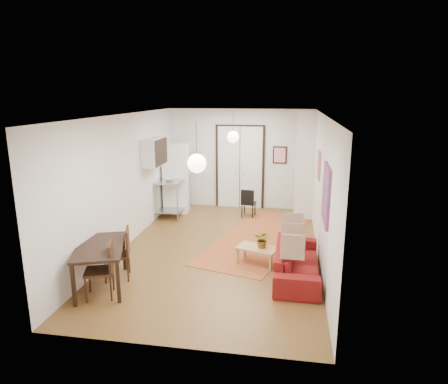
% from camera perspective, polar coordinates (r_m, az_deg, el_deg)
% --- Properties ---
extents(floor, '(7.00, 7.00, 0.00)m').
position_cam_1_polar(floor, '(8.80, -0.65, -8.25)').
color(floor, brown).
rests_on(floor, ground).
extents(ceiling, '(4.20, 7.00, 0.02)m').
position_cam_1_polar(ceiling, '(8.17, -0.71, 10.95)').
color(ceiling, white).
rests_on(ceiling, wall_back).
extents(wall_back, '(4.20, 0.02, 2.90)m').
position_cam_1_polar(wall_back, '(11.77, 2.33, 4.73)').
color(wall_back, silver).
rests_on(wall_back, floor).
extents(wall_front, '(4.20, 0.02, 2.90)m').
position_cam_1_polar(wall_front, '(5.10, -7.65, -7.70)').
color(wall_front, silver).
rests_on(wall_front, floor).
extents(wall_left, '(0.02, 7.00, 2.90)m').
position_cam_1_polar(wall_left, '(8.97, -14.01, 1.45)').
color(wall_left, silver).
rests_on(wall_left, floor).
extents(wall_right, '(0.02, 7.00, 2.90)m').
position_cam_1_polar(wall_right, '(8.27, 13.80, 0.42)').
color(wall_right, silver).
rests_on(wall_right, floor).
extents(double_doors, '(1.44, 0.06, 2.50)m').
position_cam_1_polar(double_doors, '(11.76, 2.29, 3.50)').
color(double_doors, white).
rests_on(double_doors, wall_back).
extents(stub_partition, '(0.50, 0.10, 2.90)m').
position_cam_1_polar(stub_partition, '(10.75, 11.53, 3.59)').
color(stub_partition, silver).
rests_on(stub_partition, floor).
extents(wall_cabinet, '(0.35, 1.00, 0.70)m').
position_cam_1_polar(wall_cabinet, '(10.20, -9.91, 5.69)').
color(wall_cabinet, white).
rests_on(wall_cabinet, wall_left).
extents(painting_popart, '(0.05, 1.00, 1.00)m').
position_cam_1_polar(painting_popart, '(7.01, 14.40, -0.32)').
color(painting_popart, red).
rests_on(painting_popart, wall_right).
extents(painting_abstract, '(0.05, 0.50, 0.60)m').
position_cam_1_polar(painting_abstract, '(8.98, 13.42, 3.77)').
color(painting_abstract, beige).
rests_on(painting_abstract, wall_right).
extents(poster_back, '(0.40, 0.03, 0.50)m').
position_cam_1_polar(poster_back, '(11.63, 7.97, 5.25)').
color(poster_back, red).
rests_on(poster_back, wall_back).
extents(print_left, '(0.03, 0.44, 0.54)m').
position_cam_1_polar(print_left, '(10.71, -9.80, 6.34)').
color(print_left, '#915A3C').
rests_on(print_left, wall_left).
extents(pendant_back, '(0.30, 0.30, 0.80)m').
position_cam_1_polar(pendant_back, '(10.19, 1.30, 7.87)').
color(pendant_back, silver).
rests_on(pendant_back, ceiling).
extents(pendant_front, '(0.30, 0.30, 0.80)m').
position_cam_1_polar(pendant_front, '(6.29, -3.91, 4.09)').
color(pendant_front, silver).
rests_on(pendant_front, ceiling).
extents(kilim_rug, '(2.62, 4.53, 0.01)m').
position_cam_1_polar(kilim_rug, '(9.56, 5.01, -6.44)').
color(kilim_rug, '#AE572B').
rests_on(kilim_rug, floor).
extents(sofa, '(2.03, 0.81, 0.59)m').
position_cam_1_polar(sofa, '(7.62, 10.37, -9.72)').
color(sofa, maroon).
rests_on(sofa, floor).
extents(coffee_table, '(0.90, 0.68, 0.35)m').
position_cam_1_polar(coffee_table, '(8.03, 4.79, -8.18)').
color(coffee_table, tan).
rests_on(coffee_table, floor).
extents(potted_plant, '(0.38, 0.36, 0.35)m').
position_cam_1_polar(potted_plant, '(7.94, 5.55, -6.75)').
color(potted_plant, '#32672E').
rests_on(potted_plant, coffee_table).
extents(kitchen_counter, '(0.69, 1.36, 1.04)m').
position_cam_1_polar(kitchen_counter, '(11.24, -7.24, 0.27)').
color(kitchen_counter, '#A5A7AA').
rests_on(kitchen_counter, floor).
extents(bowl, '(0.25, 0.25, 0.06)m').
position_cam_1_polar(bowl, '(10.88, -7.79, 1.81)').
color(bowl, silver).
rests_on(bowl, kitchen_counter).
extents(soap_bottle, '(0.10, 0.10, 0.22)m').
position_cam_1_polar(soap_bottle, '(11.38, -6.99, 2.77)').
color(soap_bottle, teal).
rests_on(soap_bottle, kitchen_counter).
extents(fridge, '(0.77, 0.77, 1.94)m').
position_cam_1_polar(fridge, '(11.46, -6.84, 1.96)').
color(fridge, white).
rests_on(fridge, floor).
extents(dining_table, '(1.20, 1.56, 0.76)m').
position_cam_1_polar(dining_table, '(7.31, -17.31, -7.93)').
color(dining_table, black).
rests_on(dining_table, floor).
extents(dining_chair_near, '(0.57, 0.70, 0.95)m').
position_cam_1_polar(dining_chair_near, '(7.67, -14.83, -7.77)').
color(dining_chair_near, '#382111').
rests_on(dining_chair_near, floor).
extents(dining_chair_far, '(0.57, 0.70, 0.95)m').
position_cam_1_polar(dining_chair_far, '(7.09, -17.15, -9.77)').
color(dining_chair_far, '#382111').
rests_on(dining_chair_far, floor).
extents(black_side_chair, '(0.40, 0.40, 0.79)m').
position_cam_1_polar(black_side_chair, '(11.06, 3.59, -1.14)').
color(black_side_chair, black).
rests_on(black_side_chair, floor).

